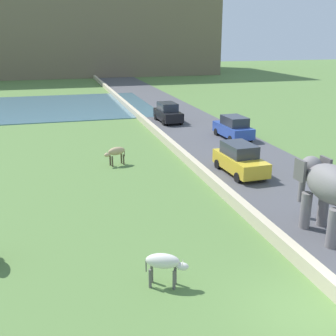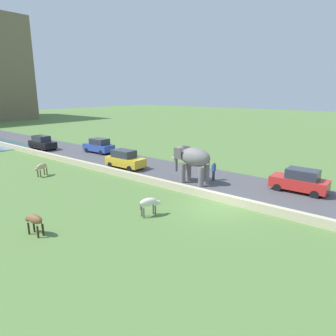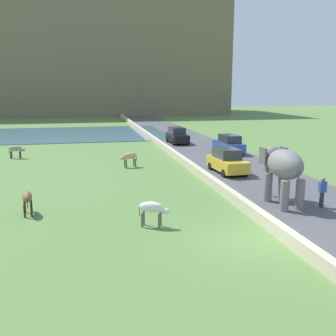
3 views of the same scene
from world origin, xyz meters
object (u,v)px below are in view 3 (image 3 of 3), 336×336
at_px(cow_brown, 27,198).
at_px(cow_white, 152,209).
at_px(elephant, 283,167).
at_px(car_blue, 229,144).
at_px(car_yellow, 227,161).
at_px(car_black, 177,136).
at_px(cow_tan, 129,157).
at_px(person_beside_elephant, 322,192).
at_px(cow_grey, 16,149).

distance_m(cow_brown, cow_white, 6.35).
xyz_separation_m(elephant, car_blue, (3.16, 15.93, -1.14)).
distance_m(car_yellow, car_black, 15.47).
bearing_deg(elephant, cow_tan, 119.69).
distance_m(car_yellow, car_blue, 8.59).
xyz_separation_m(car_yellow, cow_tan, (-6.62, 3.66, -0.06)).
xyz_separation_m(elephant, car_yellow, (0.00, 7.95, -1.14)).
height_order(elephant, cow_brown, elephant).
xyz_separation_m(elephant, person_beside_elephant, (1.76, -0.96, -1.16)).
xyz_separation_m(person_beside_elephant, car_yellow, (-1.76, 8.91, 0.03)).
height_order(car_blue, cow_white, car_blue).
height_order(elephant, car_yellow, elephant).
bearing_deg(car_yellow, elephant, -90.01).
height_order(elephant, cow_white, elephant).
bearing_deg(car_black, person_beside_elephant, -85.88).
bearing_deg(cow_grey, car_black, 20.47).
relative_size(cow_tan, cow_grey, 1.01).
distance_m(car_blue, car_black, 8.12).
xyz_separation_m(person_beside_elephant, cow_grey, (-17.59, 18.46, -0.04)).
distance_m(person_beside_elephant, cow_brown, 14.67).
distance_m(cow_brown, cow_grey, 16.64).
bearing_deg(cow_tan, car_blue, 23.89).
relative_size(person_beside_elephant, cow_grey, 1.15).
bearing_deg(person_beside_elephant, cow_white, -174.51).
bearing_deg(cow_white, person_beside_elephant, 5.49).
bearing_deg(cow_grey, car_yellow, -31.11).
xyz_separation_m(person_beside_elephant, cow_brown, (-14.52, 2.10, -0.04)).
distance_m(elephant, car_black, 23.45).
bearing_deg(cow_brown, car_yellow, 28.06).
bearing_deg(car_yellow, car_blue, 68.44).
height_order(car_yellow, car_black, same).
xyz_separation_m(cow_brown, cow_tan, (6.15, 10.46, 0.00)).
bearing_deg(person_beside_elephant, cow_grey, 133.62).
relative_size(elephant, car_yellow, 0.85).
distance_m(car_blue, cow_grey, 19.06).
relative_size(car_black, cow_brown, 2.87).
bearing_deg(car_blue, cow_white, -120.12).
xyz_separation_m(car_blue, car_black, (-3.15, 7.48, 0.00)).
bearing_deg(elephant, cow_grey, 132.13).
xyz_separation_m(person_beside_elephant, car_black, (-1.76, 24.37, 0.03)).
relative_size(person_beside_elephant, cow_white, 1.16).
bearing_deg(car_black, cow_tan, -119.26).
bearing_deg(cow_white, cow_tan, 87.77).
xyz_separation_m(car_blue, cow_tan, (-9.77, -4.33, -0.06)).
relative_size(car_yellow, cow_grey, 2.88).
bearing_deg(car_yellow, cow_grey, 148.89).
xyz_separation_m(elephant, cow_tan, (-6.62, 11.61, -1.20)).
relative_size(person_beside_elephant, car_black, 0.40).
relative_size(car_blue, cow_brown, 2.88).
height_order(person_beside_elephant, cow_brown, person_beside_elephant).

